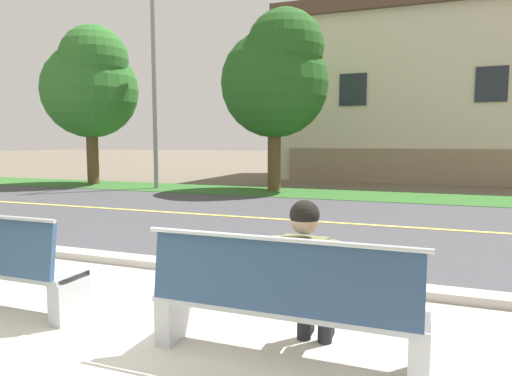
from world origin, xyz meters
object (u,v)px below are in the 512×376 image
bench_right (282,304)px  shade_tree_far_left (91,83)px  seated_person_olive (307,273)px  streetlamp (157,67)px  shade_tree_left (277,75)px

bench_right → shade_tree_far_left: bearing=135.0°
seated_person_olive → streetlamp: (-8.26, 10.79, 3.64)m
shade_tree_far_left → shade_tree_left: (7.46, 0.30, -0.04)m
seated_person_olive → bench_right: bearing=-129.8°
bench_right → seated_person_olive: (0.14, 0.17, 0.21)m
bench_right → shade_tree_left: (-3.83, 11.59, 3.43)m
streetlamp → shade_tree_left: (4.28, 0.62, -0.43)m
seated_person_olive → shade_tree_far_left: 16.27m
bench_right → seated_person_olive: size_ratio=1.67×
shade_tree_left → shade_tree_far_left: bearing=-177.7°
streetlamp → shade_tree_far_left: streetlamp is taller
bench_right → seated_person_olive: 0.31m
seated_person_olive → shade_tree_left: bearing=109.2°
streetlamp → shade_tree_left: size_ratio=1.27×
bench_right → shade_tree_left: 12.67m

